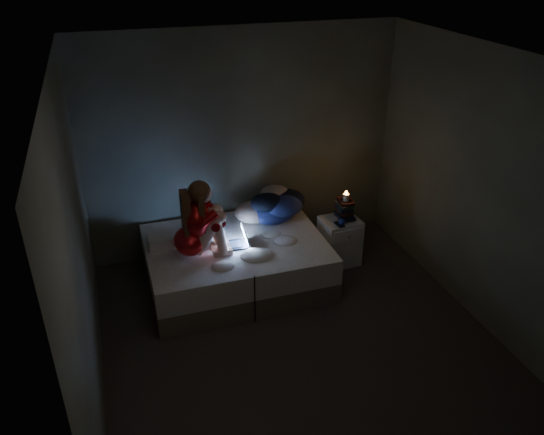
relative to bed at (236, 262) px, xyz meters
name	(u,v)px	position (x,y,z in m)	size (l,w,h in m)	color
floor	(299,340)	(0.33, -1.10, -0.27)	(3.60, 3.80, 0.02)	black
ceiling	(308,60)	(0.33, -1.10, 2.35)	(3.60, 3.80, 0.02)	silver
wall_back	(243,144)	(0.33, 0.81, 1.04)	(3.60, 0.02, 2.60)	#3D4136
wall_front	(428,376)	(0.33, -3.01, 1.04)	(3.60, 0.02, 2.60)	#3D4136
wall_left	(77,253)	(-1.48, -1.10, 1.04)	(0.02, 3.80, 2.60)	#3D4136
wall_right	(484,191)	(2.14, -1.10, 1.04)	(0.02, 3.80, 2.60)	#3D4136
bed	(236,262)	(0.00, 0.00, 0.00)	(1.88, 1.41, 0.52)	#BAB7B1
pillow	(168,239)	(-0.68, 0.18, 0.32)	(0.42, 0.30, 0.12)	white
woman	(188,220)	(-0.50, -0.13, 0.67)	(0.51, 0.33, 0.82)	maroon
laptop	(233,237)	(-0.04, -0.07, 0.37)	(0.32, 0.23, 0.23)	black
clothes_pile	(272,205)	(0.53, 0.38, 0.44)	(0.62, 0.49, 0.37)	navy
nightstand	(339,241)	(1.24, 0.05, 0.02)	(0.42, 0.37, 0.56)	silver
book_stack	(345,209)	(1.29, 0.06, 0.43)	(0.19, 0.25, 0.26)	black
candle	(346,195)	(1.29, 0.06, 0.59)	(0.07, 0.07, 0.08)	beige
phone	(339,224)	(1.17, -0.05, 0.30)	(0.07, 0.14, 0.01)	black
blue_orb	(341,222)	(1.19, -0.07, 0.34)	(0.08, 0.08, 0.08)	navy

